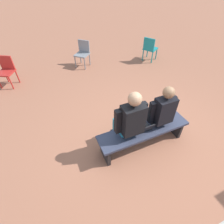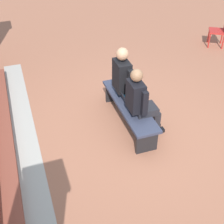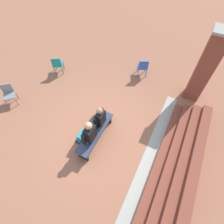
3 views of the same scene
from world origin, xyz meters
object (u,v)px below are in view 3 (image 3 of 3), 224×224
bench (95,133)px  laptop (95,132)px  plastic_chair_foreground (57,64)px  plastic_chair_by_pillar (143,67)px  person_adult (87,134)px  plastic_chair_mid_courtyard (9,93)px  person_student (98,119)px

bench → laptop: 0.15m
plastic_chair_foreground → plastic_chair_by_pillar: bearing=114.0°
person_adult → laptop: person_adult is taller
laptop → plastic_chair_by_pillar: bearing=176.6°
plastic_chair_by_pillar → plastic_chair_foreground: 3.79m
person_adult → plastic_chair_foreground: (-2.55, -3.15, -0.26)m
laptop → plastic_chair_foreground: 3.95m
laptop → plastic_chair_by_pillar: 3.82m
plastic_chair_mid_courtyard → person_adult: bearing=85.6°
person_student → person_adult: 0.65m
plastic_chair_by_pillar → plastic_chair_mid_courtyard: bearing=-47.0°
laptop → plastic_chair_by_pillar: (-3.81, 0.23, -0.02)m
person_student → plastic_chair_foreground: 3.69m
person_adult → plastic_chair_foreground: person_adult is taller
person_student → plastic_chair_by_pillar: (-3.45, 0.31, -0.23)m
person_student → plastic_chair_by_pillar: bearing=174.9°
plastic_chair_mid_courtyard → plastic_chair_foreground: same height
person_student → laptop: (0.37, 0.08, -0.21)m
bench → plastic_chair_mid_courtyard: 3.84m
person_student → laptop: 0.43m
plastic_chair_by_pillar → plastic_chair_mid_courtyard: 5.57m
plastic_chair_mid_courtyard → plastic_chair_by_pillar: bearing=133.0°
bench → person_adult: size_ratio=1.29×
person_adult → laptop: 0.38m
person_student → person_adult: person_adult is taller
person_student → plastic_chair_foreground: (-1.91, -3.16, -0.23)m
plastic_chair_mid_courtyard → bench: bearing=90.3°
plastic_chair_by_pillar → bench: bearing=-3.6°
bench → plastic_chair_by_pillar: size_ratio=2.14×
plastic_chair_mid_courtyard → plastic_chair_foreground: size_ratio=1.00×
person_adult → plastic_chair_foreground: 4.06m
bench → person_student: 0.49m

